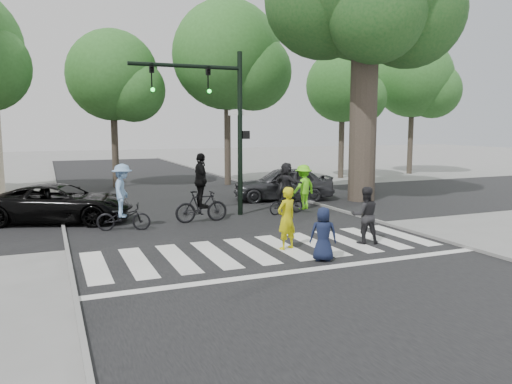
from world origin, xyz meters
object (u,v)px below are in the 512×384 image
(traffic_signal, at_px, (218,110))
(car_suv, at_px, (61,203))
(pedestrian_child, at_px, (323,234))
(cyclist_mid, at_px, (201,194))
(cyclist_right, at_px, (286,191))
(cyclist_left, at_px, (123,202))
(car_grey, at_px, (283,184))
(pedestrian_adult, at_px, (365,215))
(pedestrian_woman, at_px, (287,218))

(traffic_signal, relative_size, car_suv, 1.24)
(pedestrian_child, distance_m, car_suv, 9.81)
(cyclist_mid, bearing_deg, cyclist_right, 5.41)
(cyclist_left, relative_size, car_grey, 0.48)
(pedestrian_adult, distance_m, car_grey, 8.52)
(cyclist_left, bearing_deg, cyclist_right, 6.67)
(pedestrian_woman, relative_size, pedestrian_child, 1.25)
(pedestrian_adult, height_order, cyclist_left, cyclist_left)
(traffic_signal, bearing_deg, pedestrian_child, -86.41)
(cyclist_mid, bearing_deg, cyclist_left, -171.73)
(traffic_signal, xyz_separation_m, pedestrian_woman, (0.12, -5.40, -3.05))
(cyclist_right, relative_size, car_grey, 0.44)
(pedestrian_woman, bearing_deg, cyclist_right, -135.64)
(pedestrian_woman, height_order, car_grey, pedestrian_woman)
(cyclist_left, xyz_separation_m, car_suv, (-1.81, 2.25, -0.26))
(traffic_signal, relative_size, cyclist_mid, 2.49)
(traffic_signal, bearing_deg, car_grey, 34.70)
(cyclist_mid, height_order, car_grey, cyclist_mid)
(car_grey, bearing_deg, cyclist_left, -48.25)
(cyclist_mid, xyz_separation_m, car_suv, (-4.51, 1.86, -0.32))
(pedestrian_woman, distance_m, cyclist_left, 5.62)
(pedestrian_woman, distance_m, car_grey, 8.99)
(cyclist_left, distance_m, car_grey, 8.52)
(pedestrian_woman, bearing_deg, cyclist_left, -67.81)
(traffic_signal, relative_size, cyclist_left, 2.80)
(car_suv, bearing_deg, car_grey, -59.22)
(pedestrian_child, xyz_separation_m, car_grey, (3.52, 9.56, 0.08))
(car_suv, bearing_deg, cyclist_mid, -91.79)
(pedestrian_woman, relative_size, cyclist_left, 0.80)
(traffic_signal, height_order, pedestrian_child, traffic_signal)
(pedestrian_woman, distance_m, cyclist_mid, 4.71)
(car_suv, height_order, car_grey, car_grey)
(pedestrian_adult, distance_m, cyclist_left, 7.55)
(pedestrian_child, height_order, cyclist_right, cyclist_right)
(pedestrian_child, xyz_separation_m, cyclist_mid, (-1.34, 6.02, 0.31))
(traffic_signal, distance_m, car_suv, 6.39)
(cyclist_mid, height_order, car_suv, cyclist_mid)
(pedestrian_child, distance_m, cyclist_right, 6.69)
(pedestrian_adult, bearing_deg, cyclist_right, -72.79)
(pedestrian_woman, distance_m, car_suv, 8.50)
(cyclist_mid, distance_m, car_grey, 6.02)
(pedestrian_woman, relative_size, cyclist_mid, 0.71)
(cyclist_mid, bearing_deg, traffic_signal, 41.53)
(traffic_signal, height_order, cyclist_left, traffic_signal)
(pedestrian_adult, bearing_deg, cyclist_left, -18.31)
(car_grey, bearing_deg, cyclist_mid, -39.66)
(traffic_signal, bearing_deg, cyclist_left, -161.62)
(cyclist_left, bearing_deg, pedestrian_adult, -36.17)
(car_suv, xyz_separation_m, car_grey, (9.37, 1.69, 0.08))
(pedestrian_adult, bearing_deg, pedestrian_woman, 11.65)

